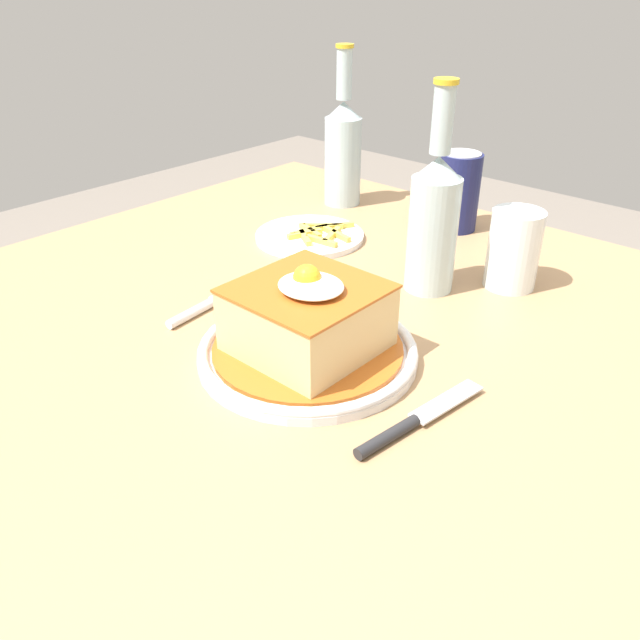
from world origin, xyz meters
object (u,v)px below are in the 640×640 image
at_px(main_plate, 308,351).
at_px(fork, 204,306).
at_px(side_plate_fries, 311,236).
at_px(soda_can, 459,192).
at_px(knife, 405,426).
at_px(beer_bottle_clear_far, 343,148).
at_px(drinking_glass, 513,254).
at_px(beer_bottle_clear, 434,217).

distance_m(main_plate, fork, 0.17).
bearing_deg(main_plate, side_plate_fries, 132.28).
bearing_deg(soda_can, main_plate, -78.74).
bearing_deg(soda_can, knife, -63.16).
relative_size(soda_can, beer_bottle_clear_far, 0.47).
xyz_separation_m(drinking_glass, side_plate_fries, (-0.31, -0.06, -0.04)).
height_order(drinking_glass, side_plate_fries, drinking_glass).
height_order(beer_bottle_clear, drinking_glass, beer_bottle_clear).
bearing_deg(beer_bottle_clear_far, knife, -44.40).
distance_m(fork, soda_can, 0.47).
distance_m(beer_bottle_clear, beer_bottle_clear_far, 0.36).
distance_m(fork, drinking_glass, 0.41).
distance_m(soda_can, beer_bottle_clear, 0.23).
bearing_deg(soda_can, beer_bottle_clear, -67.24).
bearing_deg(drinking_glass, main_plate, -103.76).
bearing_deg(beer_bottle_clear_far, beer_bottle_clear, -31.02).
bearing_deg(beer_bottle_clear, beer_bottle_clear_far, 148.98).
bearing_deg(fork, drinking_glass, 52.30).
xyz_separation_m(main_plate, fork, (-0.17, -0.01, -0.00)).
height_order(knife, drinking_glass, drinking_glass).
bearing_deg(beer_bottle_clear_far, side_plate_fries, -65.43).
distance_m(main_plate, knife, 0.16).
bearing_deg(beer_bottle_clear, main_plate, -89.99).
relative_size(knife, drinking_glass, 1.58).
height_order(fork, beer_bottle_clear_far, beer_bottle_clear_far).
relative_size(drinking_glass, side_plate_fries, 0.62).
relative_size(beer_bottle_clear, beer_bottle_clear_far, 1.00).
height_order(beer_bottle_clear, side_plate_fries, beer_bottle_clear).
bearing_deg(drinking_glass, beer_bottle_clear_far, 164.57).
distance_m(knife, beer_bottle_clear_far, 0.65).
distance_m(main_plate, beer_bottle_clear_far, 0.53).
xyz_separation_m(beer_bottle_clear, side_plate_fries, (-0.23, 0.02, -0.09)).
relative_size(beer_bottle_clear_far, side_plate_fries, 1.56).
height_order(main_plate, beer_bottle_clear, beer_bottle_clear).
distance_m(main_plate, soda_can, 0.46).
height_order(beer_bottle_clear_far, drinking_glass, beer_bottle_clear_far).
bearing_deg(knife, beer_bottle_clear, 119.90).
xyz_separation_m(fork, side_plate_fries, (-0.06, 0.26, -0.00)).
bearing_deg(drinking_glass, fork, -127.70).
bearing_deg(beer_bottle_clear_far, main_plate, -53.78).
xyz_separation_m(main_plate, side_plate_fries, (-0.23, 0.26, -0.00)).
height_order(soda_can, beer_bottle_clear, beer_bottle_clear).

